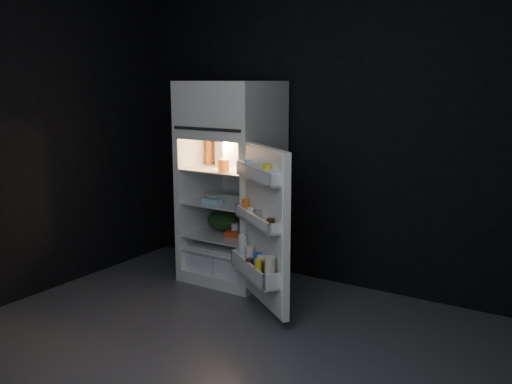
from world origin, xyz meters
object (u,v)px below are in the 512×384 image
Objects in this scene: fridge_door at (263,229)px; refrigerator at (233,175)px; milk_jug at (226,153)px; egg_carton at (234,198)px; yogurt_tray at (241,234)px.

refrigerator is at bearing 138.97° from fridge_door.
milk_jug is 0.41m from egg_carton.
egg_carton is (-0.63, 0.53, 0.08)m from fridge_door.
fridge_door is at bearing -41.03° from refrigerator.
fridge_door is 0.79m from yogurt_tray.
egg_carton is (0.13, -0.07, -0.38)m from milk_jug.
fridge_door is 1.07m from milk_jug.
milk_jug reaches higher than yogurt_tray.
yogurt_tray is (-0.55, 0.51, -0.23)m from fridge_door.
refrigerator is 0.21m from egg_carton.
egg_carton is at bearing -3.34° from milk_jug.
fridge_door reaches higher than yogurt_tray.
refrigerator reaches higher than yogurt_tray.
fridge_door is at bearing -13.34° from milk_jug.
milk_jug is at bearing 136.37° from yogurt_tray.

